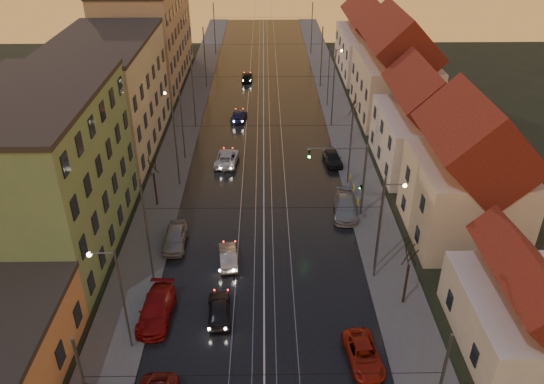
{
  "coord_description": "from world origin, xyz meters",
  "views": [
    {
      "loc": [
        0.15,
        -23.38,
        26.7
      ],
      "look_at": [
        0.76,
        17.79,
        2.7
      ],
      "focal_mm": 35.0,
      "sensor_mm": 36.0,
      "label": 1
    }
  ],
  "objects_px": {
    "parked_left_3": "(175,237)",
    "driving_car_1": "(228,256)",
    "parked_right_1": "(346,207)",
    "driving_car_0": "(219,309)",
    "street_lamp_0": "(117,291)",
    "street_lamp_2": "(179,118)",
    "driving_car_3": "(239,116)",
    "street_lamp_3": "(331,72)",
    "parked_left_2": "(156,310)",
    "street_lamp_1": "(384,218)",
    "traffic_light_mast": "(353,172)",
    "parked_right_2": "(332,158)",
    "parked_right_0": "(363,354)",
    "driving_car_4": "(247,77)",
    "driving_car_2": "(227,158)"
  },
  "relations": [
    {
      "from": "street_lamp_1",
      "to": "street_lamp_3",
      "type": "distance_m",
      "value": 36.0
    },
    {
      "from": "traffic_light_mast",
      "to": "parked_right_2",
      "type": "relative_size",
      "value": 1.7
    },
    {
      "from": "traffic_light_mast",
      "to": "parked_right_2",
      "type": "height_order",
      "value": "traffic_light_mast"
    },
    {
      "from": "parked_left_3",
      "to": "parked_right_1",
      "type": "xyz_separation_m",
      "value": [
        15.14,
        4.72,
        -0.01
      ]
    },
    {
      "from": "driving_car_2",
      "to": "street_lamp_0",
      "type": "bearing_deg",
      "value": 84.34
    },
    {
      "from": "traffic_light_mast",
      "to": "driving_car_2",
      "type": "distance_m",
      "value": 16.59
    },
    {
      "from": "parked_right_0",
      "to": "parked_right_1",
      "type": "relative_size",
      "value": 0.84
    },
    {
      "from": "street_lamp_0",
      "to": "street_lamp_2",
      "type": "height_order",
      "value": "same"
    },
    {
      "from": "street_lamp_0",
      "to": "parked_left_3",
      "type": "xyz_separation_m",
      "value": [
        1.56,
        11.57,
        -4.11
      ]
    },
    {
      "from": "driving_car_0",
      "to": "driving_car_3",
      "type": "relative_size",
      "value": 0.93
    },
    {
      "from": "street_lamp_3",
      "to": "driving_car_4",
      "type": "bearing_deg",
      "value": 136.47
    },
    {
      "from": "driving_car_0",
      "to": "street_lamp_3",
      "type": "bearing_deg",
      "value": -111.18
    },
    {
      "from": "street_lamp_0",
      "to": "driving_car_1",
      "type": "xyz_separation_m",
      "value": [
        6.21,
        9.05,
        -4.25
      ]
    },
    {
      "from": "street_lamp_2",
      "to": "parked_right_1",
      "type": "height_order",
      "value": "street_lamp_2"
    },
    {
      "from": "traffic_light_mast",
      "to": "parked_right_0",
      "type": "xyz_separation_m",
      "value": [
        -1.63,
        -17.4,
        -3.99
      ]
    },
    {
      "from": "street_lamp_1",
      "to": "street_lamp_2",
      "type": "height_order",
      "value": "same"
    },
    {
      "from": "street_lamp_3",
      "to": "parked_left_2",
      "type": "relative_size",
      "value": 1.53
    },
    {
      "from": "driving_car_2",
      "to": "parked_right_0",
      "type": "distance_m",
      "value": 30.0
    },
    {
      "from": "driving_car_0",
      "to": "parked_left_3",
      "type": "xyz_separation_m",
      "value": [
        -4.38,
        8.7,
        0.1
      ]
    },
    {
      "from": "street_lamp_3",
      "to": "parked_right_2",
      "type": "bearing_deg",
      "value": -95.08
    },
    {
      "from": "traffic_light_mast",
      "to": "driving_car_3",
      "type": "distance_m",
      "value": 26.02
    },
    {
      "from": "street_lamp_1",
      "to": "traffic_light_mast",
      "type": "xyz_separation_m",
      "value": [
        -1.11,
        8.0,
        -0.29
      ]
    },
    {
      "from": "traffic_light_mast",
      "to": "driving_car_0",
      "type": "relative_size",
      "value": 1.81
    },
    {
      "from": "driving_car_2",
      "to": "parked_left_2",
      "type": "height_order",
      "value": "parked_left_2"
    },
    {
      "from": "driving_car_0",
      "to": "parked_left_3",
      "type": "distance_m",
      "value": 9.74
    },
    {
      "from": "parked_right_1",
      "to": "driving_car_0",
      "type": "bearing_deg",
      "value": -122.7
    },
    {
      "from": "parked_left_2",
      "to": "parked_right_0",
      "type": "xyz_separation_m",
      "value": [
        13.97,
        -4.19,
        -0.14
      ]
    },
    {
      "from": "driving_car_4",
      "to": "parked_left_3",
      "type": "relative_size",
      "value": 0.87
    },
    {
      "from": "street_lamp_2",
      "to": "parked_right_0",
      "type": "bearing_deg",
      "value": -62.25
    },
    {
      "from": "street_lamp_2",
      "to": "street_lamp_3",
      "type": "distance_m",
      "value": 24.24
    },
    {
      "from": "parked_right_1",
      "to": "street_lamp_0",
      "type": "bearing_deg",
      "value": -129.68
    },
    {
      "from": "street_lamp_2",
      "to": "driving_car_0",
      "type": "xyz_separation_m",
      "value": [
        5.94,
        -25.13,
        -4.21
      ]
    },
    {
      "from": "street_lamp_2",
      "to": "driving_car_3",
      "type": "relative_size",
      "value": 1.86
    },
    {
      "from": "street_lamp_1",
      "to": "driving_car_0",
      "type": "xyz_separation_m",
      "value": [
        -12.27,
        -5.13,
        -4.21
      ]
    },
    {
      "from": "parked_right_0",
      "to": "street_lamp_1",
      "type": "bearing_deg",
      "value": 67.79
    },
    {
      "from": "street_lamp_1",
      "to": "street_lamp_2",
      "type": "bearing_deg",
      "value": 132.32
    },
    {
      "from": "traffic_light_mast",
      "to": "parked_left_3",
      "type": "height_order",
      "value": "traffic_light_mast"
    },
    {
      "from": "driving_car_2",
      "to": "street_lamp_3",
      "type": "bearing_deg",
      "value": -122.17
    },
    {
      "from": "street_lamp_2",
      "to": "driving_car_3",
      "type": "distance_m",
      "value": 13.3
    },
    {
      "from": "driving_car_3",
      "to": "parked_right_1",
      "type": "distance_m",
      "value": 25.27
    },
    {
      "from": "driving_car_0",
      "to": "parked_left_3",
      "type": "relative_size",
      "value": 0.88
    },
    {
      "from": "street_lamp_2",
      "to": "parked_right_0",
      "type": "height_order",
      "value": "street_lamp_2"
    },
    {
      "from": "street_lamp_0",
      "to": "parked_left_3",
      "type": "height_order",
      "value": "street_lamp_0"
    },
    {
      "from": "parked_right_2",
      "to": "driving_car_1",
      "type": "bearing_deg",
      "value": -127.06
    },
    {
      "from": "street_lamp_1",
      "to": "driving_car_3",
      "type": "height_order",
      "value": "street_lamp_1"
    },
    {
      "from": "driving_car_3",
      "to": "parked_left_3",
      "type": "xyz_separation_m",
      "value": [
        -4.32,
        -27.56,
        0.15
      ]
    },
    {
      "from": "street_lamp_3",
      "to": "driving_car_0",
      "type": "xyz_separation_m",
      "value": [
        -12.27,
        -41.13,
        -4.21
      ]
    },
    {
      "from": "street_lamp_1",
      "to": "parked_right_0",
      "type": "distance_m",
      "value": 10.69
    },
    {
      "from": "parked_left_3",
      "to": "driving_car_1",
      "type": "bearing_deg",
      "value": -29.32
    },
    {
      "from": "driving_car_0",
      "to": "driving_car_1",
      "type": "relative_size",
      "value": 1.02
    }
  ]
}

